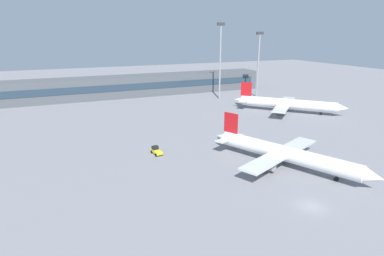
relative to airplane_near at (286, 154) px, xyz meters
name	(u,v)px	position (x,y,z in m)	size (l,w,h in m)	color
ground_plane	(205,137)	(-6.84, 24.90, -2.81)	(400.00, 400.00, 0.00)	gray
terminal_building	(141,85)	(-6.84, 91.86, 1.69)	(115.58, 12.13, 9.00)	#4C5156
airplane_near	(286,154)	(0.00, 0.00, 0.00)	(25.34, 35.21, 9.21)	white
airplane_mid	(288,104)	(32.66, 39.10, 0.16)	(29.40, 30.91, 9.75)	white
baggage_tug_yellow	(156,151)	(-22.86, 17.91, -2.01)	(2.17, 3.76, 1.75)	yellow
floodlight_tower_west	(258,60)	(38.81, 67.30, 13.07)	(3.20, 0.80, 27.65)	gray
floodlight_tower_east	(220,57)	(21.72, 70.05, 14.88)	(3.20, 0.80, 31.20)	gray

